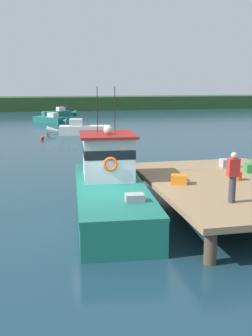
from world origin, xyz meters
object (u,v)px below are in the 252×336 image
Objects in this scene: main_fishing_boat at (109,187)px; crate_stack_near_edge at (179,179)px; mooring_buoy_spare_mooring at (42,138)px; moored_boat_off_the_point at (80,129)px; deckhand_by_the_boat at (233,176)px; moored_boat_far_left at (59,113)px; bait_bucket at (238,176)px; crate_stack_mid_dock at (252,168)px; crate_single_by_cleat at (227,163)px; mooring_buoy_outer at (224,162)px; moored_boat_far_right at (51,119)px.

crate_stack_near_edge is (2.52, -0.86, 0.37)m from main_fishing_boat.
moored_boat_off_the_point is at bearing 36.78° from mooring_buoy_spare_mooring.
crate_stack_near_edge reaches higher than mooring_buoy_spare_mooring.
deckhand_by_the_boat is 0.31× the size of moored_boat_far_left.
crate_stack_mid_dock is at bearing 42.60° from bait_bucket.
bait_bucket reaches higher than mooring_buoy_spare_mooring.
moored_boat_off_the_point is at bearing 101.44° from crate_single_by_cleat.
main_fishing_boat is at bearing -138.36° from mooring_buoy_outer.
moored_boat_far_right is (-7.53, 35.81, -0.93)m from crate_stack_mid_dock.
moored_boat_off_the_point is (-3.80, 24.56, -0.84)m from bait_bucket.
moored_boat_off_the_point is at bearing -87.39° from moored_boat_far_left.
mooring_buoy_outer reaches higher than mooring_buoy_spare_mooring.
moored_boat_far_left is at bearing 97.02° from crate_single_by_cleat.
bait_bucket is 0.08× the size of moored_boat_far_right.
mooring_buoy_spare_mooring is (-2.59, -25.40, -0.29)m from moored_boat_far_left.
deckhand_by_the_boat reaches higher than crate_stack_mid_dock.
mooring_buoy_spare_mooring is (-1.15, -15.11, -0.28)m from moored_boat_far_right.
bait_bucket is at bearing -84.15° from moored_boat_far_left.
crate_stack_mid_dock is 36.61m from moored_boat_far_right.
bait_bucket reaches higher than moored_boat_far_right.
moored_boat_far_right is at bearing 85.64° from mooring_buoy_spare_mooring.
moored_boat_off_the_point is 12.64m from moored_boat_far_right.
main_fishing_boat is 23.65× the size of mooring_buoy_outer.
crate_stack_near_edge is at bearing -141.94° from crate_single_by_cleat.
mooring_buoy_outer is at bearing 41.64° from main_fishing_boat.
crate_single_by_cleat is 0.10× the size of moored_boat_off_the_point.
mooring_buoy_spare_mooring is at bearing 103.30° from deckhand_by_the_boat.
moored_boat_far_right is 10.75× the size of mooring_buoy_outer.
main_fishing_boat is at bearing -83.39° from mooring_buoy_spare_mooring.
crate_single_by_cleat is at bearing 38.06° from crate_stack_near_edge.
crate_stack_near_edge is at bearing -177.89° from bait_bucket.
deckhand_by_the_boat is at bearing -114.61° from mooring_buoy_outer.
deckhand_by_the_boat is 0.36× the size of moored_boat_far_right.
mooring_buoy_spare_mooring is (-8.11, 19.48, -1.21)m from crate_single_by_cleat.
main_fishing_boat is at bearing -92.83° from moored_boat_off_the_point.
crate_single_by_cleat is at bearing 15.79° from main_fishing_boat.
crate_stack_mid_dock is (6.23, 0.38, 0.38)m from main_fishing_boat.
bait_bucket is (4.98, -0.77, 0.36)m from main_fishing_boat.
bait_bucket reaches higher than moored_boat_off_the_point.
moored_boat_off_the_point is 1.16× the size of moored_boat_far_left.
crate_stack_mid_dock is at bearing -82.48° from moored_boat_far_left.
mooring_buoy_spare_mooring is (-4.96, 21.95, -1.20)m from crate_stack_near_edge.
moored_boat_off_the_point is 17.86m from mooring_buoy_outer.
crate_stack_mid_dock is at bearing -65.11° from crate_single_by_cleat.
crate_stack_near_edge is 47.41m from moored_boat_far_left.
moored_boat_far_right is (-3.81, 37.05, -0.92)m from crate_stack_near_edge.
moored_boat_far_right is (-2.47, 12.40, -0.08)m from moored_boat_off_the_point.
crate_single_by_cleat is 0.13× the size of moored_boat_far_right.
deckhand_by_the_boat is at bearing -85.41° from moored_boat_off_the_point.
moored_boat_off_the_point is (-4.49, 22.19, -0.86)m from crate_single_by_cleat.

